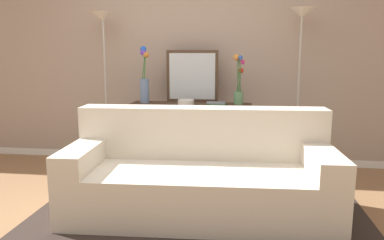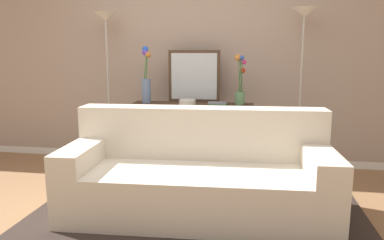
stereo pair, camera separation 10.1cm
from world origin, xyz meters
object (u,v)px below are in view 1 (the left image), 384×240
at_px(wall_mirror, 192,76).
at_px(vase_short_flowers, 239,83).
at_px(console_table, 191,124).
at_px(fruit_bowl, 186,102).
at_px(book_row_under_console, 160,164).
at_px(floor_lamp_right, 301,45).
at_px(floor_lamp_left, 104,46).
at_px(book_stack, 216,104).
at_px(vase_tall_flowers, 144,80).
at_px(couch, 200,177).

xyz_separation_m(wall_mirror, vase_short_flowers, (0.54, -0.12, -0.06)).
bearing_deg(wall_mirror, console_table, -89.15).
height_order(fruit_bowl, book_row_under_console, fruit_bowl).
bearing_deg(floor_lamp_right, console_table, -176.62).
bearing_deg(book_row_under_console, vase_short_flowers, 1.89).
relative_size(floor_lamp_left, book_stack, 8.30).
bearing_deg(floor_lamp_left, book_row_under_console, -6.05).
distance_m(vase_tall_flowers, fruit_bowl, 0.57).
bearing_deg(book_stack, floor_lamp_right, 10.30).
distance_m(floor_lamp_right, wall_mirror, 1.26).
height_order(couch, floor_lamp_left, floor_lamp_left).
bearing_deg(book_row_under_console, fruit_bowl, -18.82).
xyz_separation_m(floor_lamp_right, wall_mirror, (-1.20, 0.08, -0.35)).
xyz_separation_m(couch, floor_lamp_right, (0.96, 1.22, 1.13)).
height_order(console_table, wall_mirror, wall_mirror).
bearing_deg(floor_lamp_left, fruit_bowl, -10.41).
relative_size(vase_tall_flowers, vase_short_flowers, 1.16).
height_order(couch, book_stack, couch).
distance_m(vase_tall_flowers, book_stack, 0.88).
bearing_deg(floor_lamp_right, vase_short_flowers, -176.45).
distance_m(floor_lamp_left, book_stack, 1.49).
xyz_separation_m(console_table, wall_mirror, (-0.00, 0.15, 0.54)).
height_order(book_stack, book_row_under_console, book_stack).
xyz_separation_m(wall_mirror, fruit_bowl, (-0.03, -0.26, -0.27)).
relative_size(fruit_bowl, book_stack, 0.84).
height_order(floor_lamp_left, fruit_bowl, floor_lamp_left).
xyz_separation_m(console_table, book_stack, (0.30, -0.09, 0.26)).
distance_m(floor_lamp_right, vase_tall_flowers, 1.79).
relative_size(couch, floor_lamp_right, 1.22).
bearing_deg(vase_tall_flowers, book_stack, -7.09).
relative_size(console_table, book_stack, 6.32).
distance_m(floor_lamp_left, vase_short_flowers, 1.63).
bearing_deg(console_table, wall_mirror, 90.85).
relative_size(couch, vase_short_flowers, 3.99).
bearing_deg(fruit_bowl, floor_lamp_right, 8.42).
bearing_deg(floor_lamp_right, wall_mirror, 176.22).
distance_m(couch, console_table, 1.20).
relative_size(floor_lamp_left, vase_short_flowers, 3.26).
relative_size(vase_short_flowers, book_row_under_console, 1.41).
bearing_deg(vase_tall_flowers, couch, -55.88).
height_order(floor_lamp_left, vase_short_flowers, floor_lamp_left).
bearing_deg(fruit_bowl, vase_tall_flowers, 166.15).
xyz_separation_m(vase_tall_flowers, book_row_under_console, (0.18, -0.01, -1.00)).
distance_m(floor_lamp_right, fruit_bowl, 1.40).
height_order(vase_tall_flowers, book_row_under_console, vase_tall_flowers).
height_order(wall_mirror, book_stack, wall_mirror).
bearing_deg(floor_lamp_left, wall_mirror, 4.40).
height_order(wall_mirror, fruit_bowl, wall_mirror).
xyz_separation_m(console_table, vase_short_flowers, (0.54, 0.03, 0.48)).
xyz_separation_m(fruit_bowl, book_stack, (0.34, 0.02, -0.01)).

